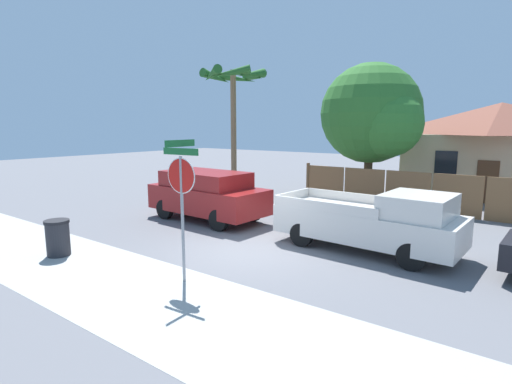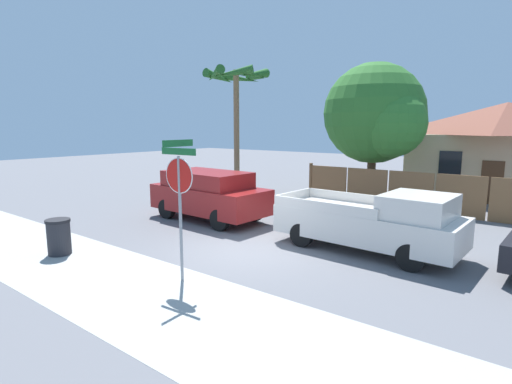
{
  "view_description": "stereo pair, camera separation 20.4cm",
  "coord_description": "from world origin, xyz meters",
  "views": [
    {
      "loc": [
        6.83,
        -8.66,
        3.52
      ],
      "look_at": [
        -0.14,
        0.76,
        1.6
      ],
      "focal_mm": 28.0,
      "sensor_mm": 36.0,
      "label": 1
    },
    {
      "loc": [
        6.99,
        -8.54,
        3.52
      ],
      "look_at": [
        -0.14,
        0.76,
        1.6
      ],
      "focal_mm": 28.0,
      "sensor_mm": 36.0,
      "label": 2
    }
  ],
  "objects": [
    {
      "name": "sidewalk_strip",
      "position": [
        0.0,
        -3.6,
        0.0
      ],
      "size": [
        36.0,
        3.2,
        0.01
      ],
      "color": "#A3A39E",
      "rests_on": "ground"
    },
    {
      "name": "oak_tree",
      "position": [
        -0.02,
        9.94,
        4.03
      ],
      "size": [
        4.94,
        4.7,
        6.49
      ],
      "color": "brown",
      "rests_on": "ground"
    },
    {
      "name": "wooden_fence",
      "position": [
        4.01,
        8.41,
        0.84
      ],
      "size": [
        13.4,
        0.12,
        1.78
      ],
      "color": "brown",
      "rests_on": "ground"
    },
    {
      "name": "trash_bin",
      "position": [
        -3.88,
        -3.36,
        0.51
      ],
      "size": [
        0.65,
        0.65,
        1.0
      ],
      "color": "#28282D",
      "rests_on": "ground"
    },
    {
      "name": "red_suv",
      "position": [
        -3.5,
        2.21,
        1.01
      ],
      "size": [
        4.77,
        2.25,
        1.85
      ],
      "rotation": [
        0.0,
        0.0,
        -0.05
      ],
      "color": "maroon",
      "rests_on": "ground"
    },
    {
      "name": "ground_plane",
      "position": [
        0.0,
        0.0,
        0.0
      ],
      "size": [
        80.0,
        80.0,
        0.0
      ],
      "primitive_type": "plane",
      "color": "slate"
    },
    {
      "name": "stop_sign",
      "position": [
        0.29,
        -2.61,
        2.22
      ],
      "size": [
        1.01,
        0.91,
        3.24
      ],
      "rotation": [
        0.0,
        0.0,
        0.06
      ],
      "color": "gray",
      "rests_on": "ground"
    },
    {
      "name": "palm_tree",
      "position": [
        -6.07,
        6.9,
        5.48
      ],
      "size": [
        3.1,
        3.32,
        6.34
      ],
      "color": "brown",
      "rests_on": "ground"
    },
    {
      "name": "house",
      "position": [
        4.58,
        15.55,
        2.46
      ],
      "size": [
        8.65,
        7.1,
        4.75
      ],
      "color": "beige",
      "rests_on": "ground"
    },
    {
      "name": "orange_pickup",
      "position": [
        2.95,
        2.2,
        0.86
      ],
      "size": [
        5.25,
        2.25,
        1.77
      ],
      "rotation": [
        0.0,
        0.0,
        -0.05
      ],
      "color": "silver",
      "rests_on": "ground"
    }
  ]
}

